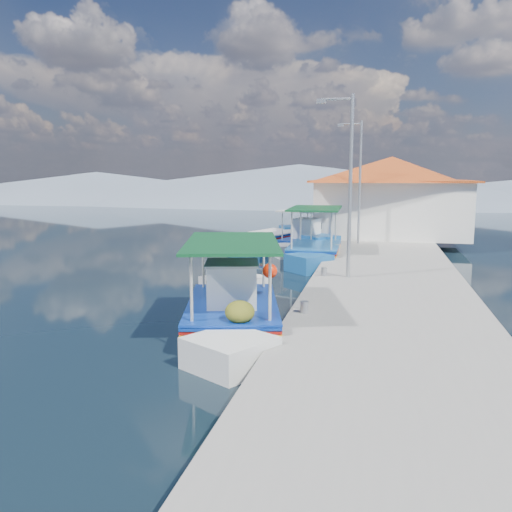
# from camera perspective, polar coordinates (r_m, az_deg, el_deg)

# --- Properties ---
(ground) EXTENTS (160.00, 160.00, 0.00)m
(ground) POSITION_cam_1_polar(r_m,az_deg,el_deg) (17.33, -6.05, -4.46)
(ground) COLOR black
(ground) RESTS_ON ground
(quay) EXTENTS (5.00, 44.00, 0.50)m
(quay) POSITION_cam_1_polar(r_m,az_deg,el_deg) (22.25, 13.70, -1.05)
(quay) COLOR gray
(quay) RESTS_ON ground
(bollards) EXTENTS (0.20, 17.20, 0.30)m
(bollards) POSITION_cam_1_polar(r_m,az_deg,el_deg) (21.51, 8.16, -0.14)
(bollards) COLOR #A5A8AD
(bollards) RESTS_ON quay
(main_caique) EXTENTS (3.47, 7.47, 2.54)m
(main_caique) POSITION_cam_1_polar(r_m,az_deg,el_deg) (13.74, -2.36, -5.84)
(main_caique) COLOR white
(main_caique) RESTS_ON ground
(caique_green_canopy) EXTENTS (2.31, 7.28, 2.72)m
(caique_green_canopy) POSITION_cam_1_polar(r_m,az_deg,el_deg) (24.42, 6.31, 0.38)
(caique_green_canopy) COLOR #19589A
(caique_green_canopy) RESTS_ON ground
(caique_blue_hull) EXTENTS (3.73, 6.54, 1.25)m
(caique_blue_hull) POSITION_cam_1_polar(r_m,az_deg,el_deg) (28.92, 1.44, 1.61)
(caique_blue_hull) COLOR #19589A
(caique_blue_hull) RESTS_ON ground
(caique_far) EXTENTS (3.21, 6.58, 2.40)m
(caique_far) POSITION_cam_1_polar(r_m,az_deg,el_deg) (27.72, 5.67, 1.47)
(caique_far) COLOR white
(caique_far) RESTS_ON ground
(harbor_building) EXTENTS (10.49, 10.49, 4.40)m
(harbor_building) POSITION_cam_1_polar(r_m,az_deg,el_deg) (30.97, 14.23, 6.35)
(harbor_building) COLOR white
(harbor_building) RESTS_ON quay
(lamp_post_near) EXTENTS (1.21, 0.14, 6.00)m
(lamp_post_near) POSITION_cam_1_polar(r_m,az_deg,el_deg) (17.97, 9.78, 8.33)
(lamp_post_near) COLOR #A5A8AD
(lamp_post_near) RESTS_ON quay
(lamp_post_far) EXTENTS (1.21, 0.14, 6.00)m
(lamp_post_far) POSITION_cam_1_polar(r_m,az_deg,el_deg) (26.96, 10.86, 8.42)
(lamp_post_far) COLOR #A5A8AD
(lamp_post_far) RESTS_ON quay
(mountain_ridge) EXTENTS (171.40, 96.00, 5.50)m
(mountain_ridge) POSITION_cam_1_polar(r_m,az_deg,el_deg) (71.97, 13.80, 7.03)
(mountain_ridge) COLOR slate
(mountain_ridge) RESTS_ON ground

